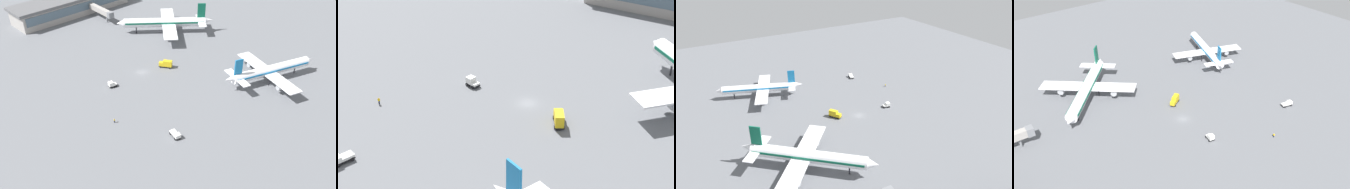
# 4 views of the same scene
# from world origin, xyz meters

# --- Properties ---
(ground) EXTENTS (288.00, 288.00, 0.00)m
(ground) POSITION_xyz_m (0.00, 0.00, 0.00)
(ground) COLOR slate
(airplane_at_gate) EXTENTS (41.32, 34.03, 13.05)m
(airplane_at_gate) POSITION_xyz_m (-32.72, 40.86, 4.75)
(airplane_at_gate) COLOR white
(airplane_at_gate) RESTS_ON ground
(airplane_taxiing) EXTENTS (40.17, 37.02, 14.98)m
(airplane_taxiing) POSITION_xyz_m (-35.19, -21.78, 5.45)
(airplane_taxiing) COLOR white
(airplane_taxiing) RESTS_ON ground
(pushback_tractor) EXTENTS (3.16, 4.75, 1.90)m
(pushback_tractor) POSITION_xyz_m (19.15, 38.59, 0.97)
(pushback_tractor) COLOR black
(pushback_tractor) RESTS_ON ground
(catering_truck) EXTENTS (4.55, 5.77, 3.30)m
(catering_truck) POSITION_xyz_m (-10.20, 4.10, 1.70)
(catering_truck) COLOR black
(catering_truck) RESTS_ON ground
(baggage_tug) EXTENTS (3.52, 2.78, 2.30)m
(baggage_tug) POSITION_xyz_m (15.78, 0.06, 1.16)
(baggage_tug) COLOR black
(baggage_tug) RESTS_ON ground
(ground_crew_worker) EXTENTS (0.52, 0.52, 1.67)m
(ground_crew_worker) POSITION_xyz_m (28.84, 18.68, 0.85)
(ground_crew_worker) COLOR #1E2338
(ground_crew_worker) RESTS_ON ground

